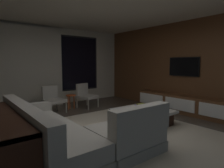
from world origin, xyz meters
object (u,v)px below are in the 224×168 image
at_px(coffee_table, 143,117).
at_px(media_console, 185,105).
at_px(side_stool, 71,98).
at_px(sectional_couch, 68,134).
at_px(accent_chair_near_window, 86,94).
at_px(book_stack_on_coffee_table, 141,106).
at_px(mounted_tv, 184,67).
at_px(console_table_behind_couch, 3,138).
at_px(accent_chair_by_curtain, 53,98).

height_order(coffee_table, media_console, media_console).
height_order(coffee_table, side_stool, side_stool).
relative_size(sectional_couch, side_stool, 5.43).
bearing_deg(sectional_couch, media_console, 2.60).
bearing_deg(accent_chair_near_window, book_stack_on_coffee_table, -84.55).
bearing_deg(mounted_tv, media_console, -132.48).
height_order(book_stack_on_coffee_table, media_console, media_console).
relative_size(accent_chair_near_window, mounted_tv, 0.81).
bearing_deg(coffee_table, media_console, -1.05).
height_order(sectional_couch, console_table_behind_couch, sectional_couch).
relative_size(side_stool, media_console, 0.15).
height_order(accent_chair_by_curtain, console_table_behind_couch, accent_chair_by_curtain).
xyz_separation_m(sectional_couch, accent_chair_by_curtain, (0.77, 2.66, 0.14)).
relative_size(book_stack_on_coffee_table, mounted_tv, 0.26).
xyz_separation_m(coffee_table, side_stool, (-0.64, 2.48, 0.19)).
bearing_deg(media_console, side_stool, 133.38).
height_order(sectional_couch, accent_chair_near_window, sectional_couch).
bearing_deg(book_stack_on_coffee_table, coffee_table, -119.58).
relative_size(media_console, mounted_tv, 3.20).
xyz_separation_m(media_console, console_table_behind_couch, (-4.65, -0.04, 0.16)).
bearing_deg(sectional_couch, side_stool, 62.93).
xyz_separation_m(accent_chair_near_window, mounted_tv, (2.04, -2.28, 0.92)).
bearing_deg(side_stool, accent_chair_near_window, -3.96).
bearing_deg(side_stool, coffee_table, -75.51).
distance_m(accent_chair_by_curtain, side_stool, 0.60).
bearing_deg(console_table_behind_couch, accent_chair_by_curtain, 56.36).
distance_m(side_stool, mounted_tv, 3.58).
distance_m(media_console, console_table_behind_couch, 4.66).
distance_m(coffee_table, side_stool, 2.57).
height_order(book_stack_on_coffee_table, side_stool, book_stack_on_coffee_table).
relative_size(mounted_tv, console_table_behind_couch, 0.46).
height_order(side_stool, media_console, media_console).
xyz_separation_m(coffee_table, media_console, (1.73, -0.03, 0.06)).
distance_m(book_stack_on_coffee_table, media_console, 1.66).
bearing_deg(side_stool, accent_chair_by_curtain, -178.30).
bearing_deg(sectional_couch, console_table_behind_couch, 171.93).
bearing_deg(coffee_table, accent_chair_by_curtain, 116.71).
relative_size(accent_chair_near_window, console_table_behind_couch, 0.37).
distance_m(accent_chair_near_window, media_console, 3.10).
distance_m(media_console, mounted_tv, 1.13).
height_order(sectional_couch, accent_chair_by_curtain, sectional_couch).
distance_m(coffee_table, book_stack_on_coffee_table, 0.28).
bearing_deg(console_table_behind_couch, media_console, 0.50).
xyz_separation_m(accent_chair_by_curtain, side_stool, (0.60, 0.02, -0.06)).
relative_size(coffee_table, accent_chair_by_curtain, 1.49).
distance_m(accent_chair_near_window, accent_chair_by_curtain, 1.11).
relative_size(coffee_table, accent_chair_near_window, 1.49).
relative_size(sectional_couch, book_stack_on_coffee_table, 9.77).
distance_m(accent_chair_by_curtain, console_table_behind_couch, 3.04).
bearing_deg(media_console, coffee_table, 178.95).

